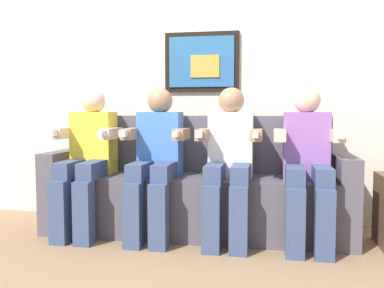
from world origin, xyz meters
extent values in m
plane|color=#8C6B4C|center=(0.00, 0.00, 0.00)|extent=(6.12, 6.12, 0.00)
cube|color=beige|center=(0.00, 0.77, 1.30)|extent=(4.70, 0.05, 2.60)
cube|color=black|center=(-0.02, 0.72, 1.35)|extent=(0.63, 0.03, 0.50)
cube|color=#26598C|center=(-0.02, 0.71, 1.35)|extent=(0.55, 0.02, 0.42)
cube|color=orange|center=(0.01, 0.70, 1.31)|extent=(0.24, 0.02, 0.18)
cube|color=#514C56|center=(0.00, 0.29, 0.23)|extent=(2.02, 0.58, 0.45)
cube|color=#514C56|center=(0.00, 0.51, 0.68)|extent=(2.02, 0.14, 0.45)
cube|color=#514C56|center=(-1.08, 0.29, 0.31)|extent=(0.14, 0.58, 0.62)
cube|color=#514C56|center=(1.08, 0.29, 0.31)|extent=(0.14, 0.58, 0.62)
cube|color=yellow|center=(-0.81, 0.28, 0.69)|extent=(0.32, 0.20, 0.48)
sphere|color=beige|center=(-0.81, 0.28, 1.02)|extent=(0.19, 0.19, 0.19)
cube|color=#38476B|center=(-0.90, 0.08, 0.51)|extent=(0.12, 0.40, 0.12)
cube|color=#38476B|center=(-0.72, 0.08, 0.51)|extent=(0.12, 0.40, 0.12)
cube|color=#38476B|center=(-0.90, -0.12, 0.23)|extent=(0.12, 0.12, 0.45)
cube|color=#38476B|center=(-0.72, -0.12, 0.23)|extent=(0.12, 0.12, 0.45)
cube|color=beige|center=(-1.00, 0.16, 0.77)|extent=(0.08, 0.28, 0.08)
cube|color=beige|center=(-0.62, 0.16, 0.77)|extent=(0.08, 0.28, 0.08)
cube|color=white|center=(-0.62, 0.00, 0.78)|extent=(0.04, 0.13, 0.04)
cube|color=white|center=(-1.00, 0.00, 0.78)|extent=(0.04, 0.10, 0.04)
cube|color=#3F72CC|center=(-0.27, 0.28, 0.69)|extent=(0.32, 0.20, 0.48)
sphere|color=#9E7556|center=(-0.27, 0.28, 1.02)|extent=(0.19, 0.19, 0.19)
cube|color=#38476B|center=(-0.36, 0.08, 0.51)|extent=(0.12, 0.40, 0.12)
cube|color=#38476B|center=(-0.18, 0.08, 0.51)|extent=(0.12, 0.40, 0.12)
cube|color=#38476B|center=(-0.36, -0.12, 0.23)|extent=(0.12, 0.12, 0.45)
cube|color=#38476B|center=(-0.18, -0.12, 0.23)|extent=(0.12, 0.12, 0.45)
cube|color=#9E7556|center=(-0.46, 0.16, 0.77)|extent=(0.08, 0.28, 0.08)
cube|color=#9E7556|center=(-0.08, 0.16, 0.77)|extent=(0.08, 0.28, 0.08)
cube|color=white|center=(-0.08, 0.00, 0.78)|extent=(0.04, 0.13, 0.04)
cube|color=white|center=(-0.46, 0.00, 0.78)|extent=(0.04, 0.10, 0.04)
cube|color=white|center=(0.27, 0.28, 0.69)|extent=(0.32, 0.20, 0.48)
sphere|color=#9E7556|center=(0.27, 0.28, 1.02)|extent=(0.19, 0.19, 0.19)
cube|color=#38476B|center=(0.18, 0.08, 0.51)|extent=(0.12, 0.40, 0.12)
cube|color=#38476B|center=(0.36, 0.08, 0.51)|extent=(0.12, 0.40, 0.12)
cube|color=#38476B|center=(0.18, -0.12, 0.23)|extent=(0.12, 0.12, 0.45)
cube|color=#38476B|center=(0.36, -0.12, 0.23)|extent=(0.12, 0.12, 0.45)
cube|color=#9E7556|center=(0.08, 0.16, 0.77)|extent=(0.08, 0.28, 0.08)
cube|color=#9E7556|center=(0.46, 0.16, 0.77)|extent=(0.08, 0.28, 0.08)
cube|color=white|center=(0.46, 0.00, 0.78)|extent=(0.04, 0.13, 0.04)
cube|color=white|center=(0.08, 0.00, 0.78)|extent=(0.04, 0.10, 0.04)
cube|color=#8C59A5|center=(0.81, 0.28, 0.69)|extent=(0.32, 0.20, 0.48)
sphere|color=beige|center=(0.81, 0.28, 1.02)|extent=(0.19, 0.19, 0.19)
cube|color=#38476B|center=(0.72, 0.08, 0.51)|extent=(0.12, 0.40, 0.12)
cube|color=#38476B|center=(0.90, 0.08, 0.51)|extent=(0.12, 0.40, 0.12)
cube|color=#38476B|center=(0.72, -0.12, 0.23)|extent=(0.12, 0.12, 0.45)
cube|color=#38476B|center=(0.90, -0.12, 0.23)|extent=(0.12, 0.12, 0.45)
cube|color=beige|center=(0.62, 0.16, 0.77)|extent=(0.08, 0.28, 0.08)
cube|color=beige|center=(1.00, 0.16, 0.77)|extent=(0.08, 0.28, 0.08)
cube|color=white|center=(1.00, 0.00, 0.78)|extent=(0.04, 0.13, 0.04)
camera|label=1|loc=(0.55, -2.85, 0.94)|focal=39.72mm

